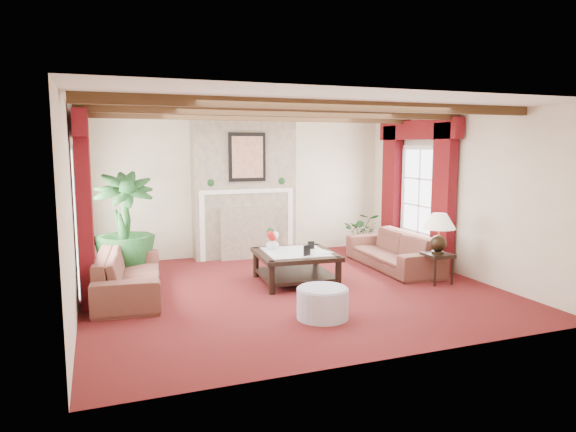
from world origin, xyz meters
name	(u,v)px	position (x,y,z in m)	size (l,w,h in m)	color
floor	(291,289)	(0.00, 0.00, 0.00)	(6.00, 6.00, 0.00)	#430C14
ceiling	(291,108)	(0.00, 0.00, 2.70)	(6.00, 6.00, 0.00)	white
back_wall	(242,187)	(0.00, 2.75, 1.35)	(6.00, 0.02, 2.70)	beige
left_wall	(72,210)	(-3.00, 0.00, 1.35)	(0.02, 5.50, 2.70)	beige
right_wall	(457,194)	(3.00, 0.00, 1.35)	(0.02, 5.50, 2.70)	beige
ceiling_beams	(291,112)	(0.00, 0.00, 2.64)	(6.00, 3.00, 0.12)	#341F10
fireplace	(244,117)	(0.00, 2.55, 2.70)	(2.00, 0.52, 2.70)	tan
french_door_left	(74,148)	(-2.97, 1.00, 2.13)	(0.10, 1.10, 2.16)	white
french_door_right	(422,148)	(2.97, 1.00, 2.13)	(0.10, 1.10, 2.16)	white
curtains_left	(81,119)	(-2.86, 1.00, 2.55)	(0.20, 2.40, 2.55)	#530B0B
curtains_right	(418,124)	(2.86, 1.00, 2.55)	(0.20, 2.40, 2.55)	#530B0B
sofa_left	(129,266)	(-2.31, 0.56, 0.43)	(0.87, 2.27, 0.87)	#3F111C
sofa_right	(393,244)	(2.20, 0.67, 0.42)	(0.71, 2.18, 0.84)	#3F111C
potted_palm	(125,248)	(-2.30, 1.63, 0.49)	(0.98, 1.74, 0.97)	black
small_plant	(362,237)	(2.30, 1.99, 0.32)	(1.03, 1.07, 0.65)	black
coffee_table	(295,267)	(0.21, 0.35, 0.25)	(1.20, 1.20, 0.49)	black
side_table	(437,268)	(2.30, -0.46, 0.24)	(0.41, 0.41, 0.48)	black
ottoman	(322,303)	(-0.10, -1.35, 0.19)	(0.65, 0.65, 0.38)	#A9A7BD
table_lamp	(439,233)	(2.30, -0.46, 0.81)	(0.52, 0.52, 0.65)	black
flower_vase	(272,244)	(-0.07, 0.66, 0.59)	(0.26, 0.26, 0.20)	silver
book	(318,245)	(0.49, 0.12, 0.63)	(0.21, 0.04, 0.28)	black
photo_frame_a	(307,251)	(0.26, 0.00, 0.58)	(0.13, 0.02, 0.17)	black
photo_frame_b	(311,245)	(0.52, 0.45, 0.56)	(0.11, 0.02, 0.14)	black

